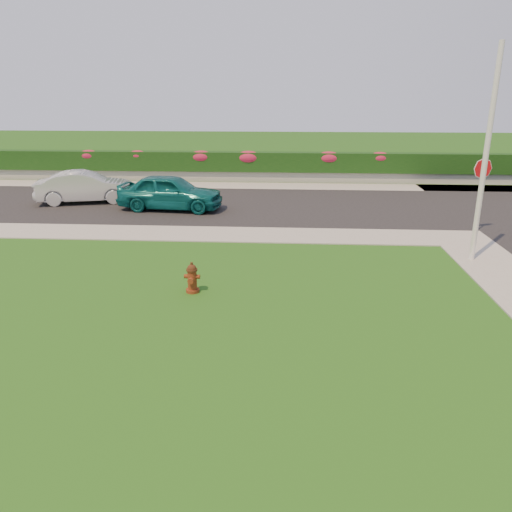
# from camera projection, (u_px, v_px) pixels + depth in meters

# --- Properties ---
(ground) EXTENTS (120.00, 120.00, 0.00)m
(ground) POSITION_uv_depth(u_px,v_px,m) (243.00, 362.00, 9.64)
(ground) COLOR black
(ground) RESTS_ON ground
(street_far) EXTENTS (26.00, 8.00, 0.04)m
(street_far) POSITION_uv_depth(u_px,v_px,m) (163.00, 204.00, 23.21)
(street_far) COLOR black
(street_far) RESTS_ON ground
(sidewalk_far) EXTENTS (24.00, 2.00, 0.04)m
(sidewalk_far) POSITION_uv_depth(u_px,v_px,m) (104.00, 232.00, 18.53)
(sidewalk_far) COLOR gray
(sidewalk_far) RESTS_ON ground
(curb_corner) EXTENTS (2.00, 2.00, 0.04)m
(curb_corner) POSITION_uv_depth(u_px,v_px,m) (461.00, 238.00, 17.74)
(curb_corner) COLOR gray
(curb_corner) RESTS_ON ground
(sidewalk_beyond) EXTENTS (34.00, 2.00, 0.04)m
(sidewalk_beyond) POSITION_uv_depth(u_px,v_px,m) (255.00, 186.00, 27.71)
(sidewalk_beyond) COLOR gray
(sidewalk_beyond) RESTS_ON ground
(retaining_wall) EXTENTS (34.00, 0.40, 0.60)m
(retaining_wall) POSITION_uv_depth(u_px,v_px,m) (257.00, 177.00, 29.04)
(retaining_wall) COLOR gray
(retaining_wall) RESTS_ON ground
(hedge) EXTENTS (32.00, 0.90, 1.10)m
(hedge) POSITION_uv_depth(u_px,v_px,m) (257.00, 162.00, 28.87)
(hedge) COLOR black
(hedge) RESTS_ON retaining_wall
(fire_hydrant) EXTENTS (0.41, 0.39, 0.81)m
(fire_hydrant) POSITION_uv_depth(u_px,v_px,m) (192.00, 278.00, 12.90)
(fire_hydrant) COLOR #57220D
(fire_hydrant) RESTS_ON ground
(sedan_teal) EXTENTS (4.69, 2.24, 1.55)m
(sedan_teal) POSITION_uv_depth(u_px,v_px,m) (170.00, 192.00, 21.82)
(sedan_teal) COLOR #0B5557
(sedan_teal) RESTS_ON street_far
(sedan_silver) EXTENTS (4.68, 2.66, 1.46)m
(sedan_silver) POSITION_uv_depth(u_px,v_px,m) (86.00, 187.00, 23.26)
(sedan_silver) COLOR #B4B8BC
(sedan_silver) RESTS_ON street_far
(utility_pole) EXTENTS (0.16, 0.16, 6.32)m
(utility_pole) POSITION_uv_depth(u_px,v_px,m) (486.00, 157.00, 14.49)
(utility_pole) COLOR silver
(utility_pole) RESTS_ON ground
(stop_sign) EXTENTS (0.72, 0.26, 2.76)m
(stop_sign) POSITION_uv_depth(u_px,v_px,m) (482.00, 177.00, 17.85)
(stop_sign) COLOR slate
(stop_sign) RESTS_ON ground
(flower_clump_a) EXTENTS (1.24, 0.80, 0.62)m
(flower_clump_a) POSITION_uv_depth(u_px,v_px,m) (89.00, 155.00, 29.28)
(flower_clump_a) COLOR #BE2039
(flower_clump_a) RESTS_ON hedge
(flower_clump_b) EXTENTS (1.14, 0.74, 0.57)m
(flower_clump_b) POSITION_uv_depth(u_px,v_px,m) (138.00, 155.00, 29.10)
(flower_clump_b) COLOR #BE2039
(flower_clump_b) RESTS_ON hedge
(flower_clump_c) EXTENTS (1.39, 0.89, 0.69)m
(flower_clump_c) POSITION_uv_depth(u_px,v_px,m) (201.00, 157.00, 28.89)
(flower_clump_c) COLOR #BE2039
(flower_clump_c) RESTS_ON hedge
(flower_clump_d) EXTENTS (1.48, 0.95, 0.74)m
(flower_clump_d) POSITION_uv_depth(u_px,v_px,m) (248.00, 157.00, 28.73)
(flower_clump_d) COLOR #BE2039
(flower_clump_d) RESTS_ON hedge
(flower_clump_e) EXTENTS (1.41, 0.90, 0.70)m
(flower_clump_e) POSITION_uv_depth(u_px,v_px,m) (329.00, 158.00, 28.45)
(flower_clump_e) COLOR #BE2039
(flower_clump_e) RESTS_ON hedge
(flower_clump_f) EXTENTS (1.24, 0.80, 0.62)m
(flower_clump_f) POSITION_uv_depth(u_px,v_px,m) (380.00, 158.00, 28.26)
(flower_clump_f) COLOR #BE2039
(flower_clump_f) RESTS_ON hedge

